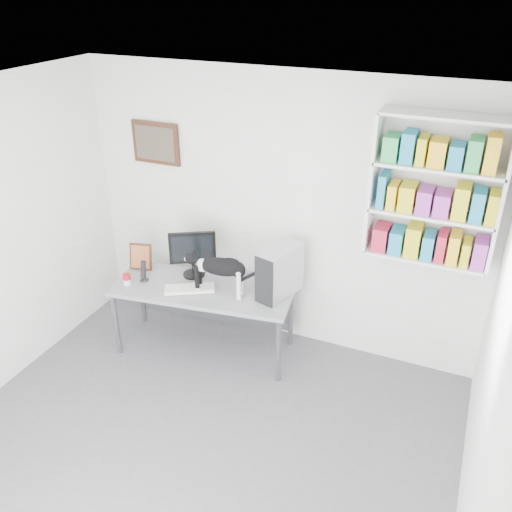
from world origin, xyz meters
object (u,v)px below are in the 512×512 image
object	(u,v)px
pc_tower	(280,272)
leaning_print	(141,256)
soup_can	(127,279)
monitor	(193,254)
cat	(220,276)
keyboard	(190,289)
bookshelf	(435,191)
speaker	(143,271)
desk	(205,318)

from	to	relation	value
pc_tower	leaning_print	xyz separation A→B (m)	(-1.47, -0.10, -0.10)
pc_tower	soup_can	bearing A→B (deg)	-148.47
monitor	cat	world-z (taller)	monitor
soup_can	monitor	bearing A→B (deg)	39.14
monitor	soup_can	xyz separation A→B (m)	(-0.51, -0.41, -0.19)
monitor	keyboard	xyz separation A→B (m)	(0.10, -0.27, -0.22)
soup_can	bookshelf	bearing A→B (deg)	14.28
monitor	keyboard	size ratio (longest dim) A/B	1.03
leaning_print	cat	distance (m)	0.98
pc_tower	cat	world-z (taller)	pc_tower
keyboard	pc_tower	world-z (taller)	pc_tower
keyboard	pc_tower	size ratio (longest dim) A/B	0.98
keyboard	speaker	world-z (taller)	speaker
speaker	leaning_print	size ratio (longest dim) A/B	0.77
bookshelf	speaker	world-z (taller)	bookshelf
desk	monitor	world-z (taller)	monitor
speaker	cat	distance (m)	0.82
monitor	pc_tower	size ratio (longest dim) A/B	1.01
desk	keyboard	xyz separation A→B (m)	(-0.09, -0.09, 0.38)
leaning_print	speaker	bearing A→B (deg)	-64.83
soup_can	cat	size ratio (longest dim) A/B	0.17
keyboard	leaning_print	size ratio (longest dim) A/B	1.67
keyboard	soup_can	distance (m)	0.63
speaker	leaning_print	xyz separation A→B (m)	(-0.16, 0.19, 0.03)
leaning_print	cat	size ratio (longest dim) A/B	0.43
keyboard	speaker	xyz separation A→B (m)	(-0.50, -0.01, 0.09)
soup_can	cat	distance (m)	0.95
bookshelf	monitor	distance (m)	2.32
leaning_print	soup_can	size ratio (longest dim) A/B	2.59
pc_tower	speaker	xyz separation A→B (m)	(-1.31, -0.29, -0.13)
bookshelf	speaker	xyz separation A→B (m)	(-2.53, -0.54, -1.02)
bookshelf	pc_tower	xyz separation A→B (m)	(-1.22, -0.25, -0.89)
speaker	leaning_print	distance (m)	0.25
pc_tower	leaning_print	bearing A→B (deg)	-161.18
monitor	leaning_print	bearing A→B (deg)	159.36
bookshelf	speaker	bearing A→B (deg)	-167.92
bookshelf	pc_tower	bearing A→B (deg)	-168.42
soup_can	speaker	bearing A→B (deg)	50.31
bookshelf	speaker	distance (m)	2.78
cat	pc_tower	bearing A→B (deg)	15.61
desk	leaning_print	distance (m)	0.91
desk	soup_can	bearing A→B (deg)	-169.73
monitor	speaker	world-z (taller)	monitor
keyboard	soup_can	xyz separation A→B (m)	(-0.61, -0.14, 0.04)
leaning_print	cat	world-z (taller)	cat
pc_tower	monitor	bearing A→B (deg)	-164.49
pc_tower	cat	distance (m)	0.55
speaker	keyboard	bearing A→B (deg)	14.90
keyboard	leaning_print	xyz separation A→B (m)	(-0.66, 0.18, 0.12)
leaning_print	soup_can	xyz separation A→B (m)	(0.05, -0.32, -0.09)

